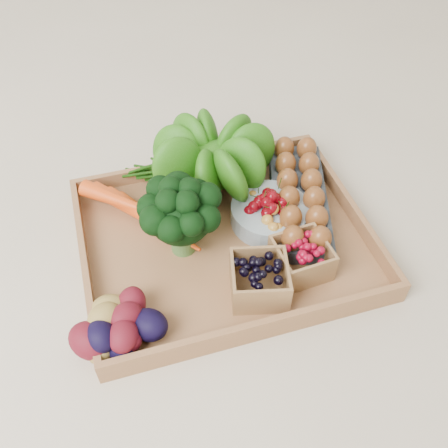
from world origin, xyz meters
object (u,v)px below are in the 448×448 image
object	(u,v)px
broccoli	(182,228)
cherry_bowl	(270,214)
tray	(224,242)
egg_carton	(299,201)

from	to	relation	value
broccoli	cherry_bowl	size ratio (longest dim) A/B	0.97
broccoli	tray	bearing A→B (deg)	-0.40
egg_carton	broccoli	bearing A→B (deg)	-153.02
cherry_bowl	broccoli	bearing A→B (deg)	-173.49
tray	cherry_bowl	world-z (taller)	cherry_bowl
broccoli	cherry_bowl	xyz separation A→B (m)	(0.19, 0.02, -0.04)
tray	egg_carton	distance (m)	0.18
broccoli	cherry_bowl	world-z (taller)	broccoli
tray	broccoli	xyz separation A→B (m)	(-0.08, 0.00, 0.07)
egg_carton	cherry_bowl	bearing A→B (deg)	-146.62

